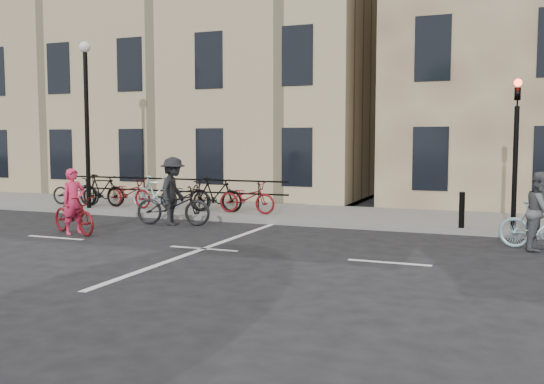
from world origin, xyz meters
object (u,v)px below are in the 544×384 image
at_px(traffic_light, 516,135).
at_px(cyclist_dark, 173,198).
at_px(lamp_post, 86,104).
at_px(cyclist_pink, 74,211).
at_px(cyclist_grey, 541,219).

bearing_deg(traffic_light, cyclist_dark, -170.83).
xyz_separation_m(lamp_post, cyclist_dark, (4.00, -1.46, -2.75)).
height_order(traffic_light, cyclist_pink, traffic_light).
xyz_separation_m(cyclist_grey, cyclist_dark, (-9.24, 0.47, 0.06)).
bearing_deg(lamp_post, cyclist_grey, -8.32).
xyz_separation_m(traffic_light, lamp_post, (-12.70, 0.06, 1.04)).
bearing_deg(lamp_post, cyclist_pink, -56.14).
height_order(lamp_post, cyclist_pink, lamp_post).
relative_size(traffic_light, lamp_post, 0.74).
bearing_deg(cyclist_dark, lamp_post, 59.86).
bearing_deg(traffic_light, lamp_post, 179.73).
height_order(traffic_light, cyclist_grey, traffic_light).
height_order(traffic_light, lamp_post, lamp_post).
bearing_deg(cyclist_grey, cyclist_dark, 102.00).
bearing_deg(lamp_post, traffic_light, -0.27).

